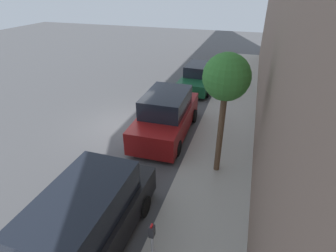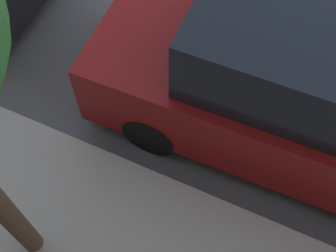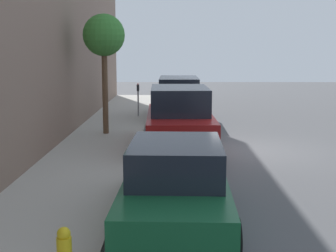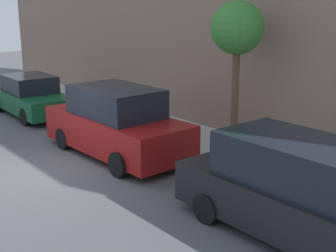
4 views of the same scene
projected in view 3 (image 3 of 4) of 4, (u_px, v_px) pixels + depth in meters
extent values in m
plane|color=#515154|center=(249.00, 150.00, 14.65)|extent=(60.00, 60.00, 0.00)
cube|color=#B2ADA3|center=(98.00, 148.00, 14.69)|extent=(2.54, 32.00, 0.15)
cube|color=black|center=(179.00, 106.00, 20.74)|extent=(1.90, 4.90, 0.84)
cube|color=black|center=(179.00, 87.00, 20.60)|extent=(1.67, 3.10, 0.84)
cylinder|color=black|center=(201.00, 118.00, 19.29)|extent=(0.22, 0.62, 0.62)
cylinder|color=black|center=(157.00, 118.00, 19.31)|extent=(0.22, 0.62, 0.62)
cylinder|color=black|center=(197.00, 109.00, 22.29)|extent=(0.22, 0.62, 0.62)
cylinder|color=black|center=(159.00, 109.00, 22.30)|extent=(0.22, 0.62, 0.62)
cube|color=maroon|center=(179.00, 128.00, 14.57)|extent=(2.09, 4.85, 0.96)
cube|color=black|center=(179.00, 100.00, 14.42)|extent=(1.80, 2.65, 0.80)
cylinder|color=black|center=(213.00, 150.00, 13.15)|extent=(0.22, 0.65, 0.65)
cylinder|color=black|center=(147.00, 150.00, 13.17)|extent=(0.22, 0.65, 0.65)
cylinder|color=black|center=(206.00, 131.00, 16.09)|extent=(0.22, 0.65, 0.65)
cylinder|color=black|center=(152.00, 131.00, 16.11)|extent=(0.22, 0.65, 0.65)
cube|color=#14512D|center=(176.00, 194.00, 8.42)|extent=(1.92, 4.55, 0.68)
cube|color=black|center=(176.00, 160.00, 8.21)|extent=(1.64, 2.14, 0.64)
cylinder|color=black|center=(232.00, 238.00, 7.07)|extent=(0.22, 0.63, 0.63)
cylinder|color=black|center=(120.00, 238.00, 7.09)|extent=(0.22, 0.63, 0.63)
cylinder|color=black|center=(216.00, 185.00, 9.82)|extent=(0.22, 0.63, 0.63)
cylinder|color=black|center=(135.00, 185.00, 9.84)|extent=(0.22, 0.63, 0.63)
cylinder|color=#ADADB2|center=(138.00, 104.00, 20.83)|extent=(0.07, 0.07, 1.14)
cube|color=#2D2D33|center=(138.00, 88.00, 20.71)|extent=(0.11, 0.15, 0.28)
cube|color=red|center=(138.00, 84.00, 20.68)|extent=(0.04, 0.09, 0.05)
cylinder|color=brown|center=(105.00, 91.00, 16.51)|extent=(0.20, 0.20, 3.06)
sphere|color=#387F33|center=(104.00, 35.00, 16.19)|extent=(1.46, 1.46, 1.46)
sphere|color=gold|center=(64.00, 234.00, 6.14)|extent=(0.18, 0.18, 0.18)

